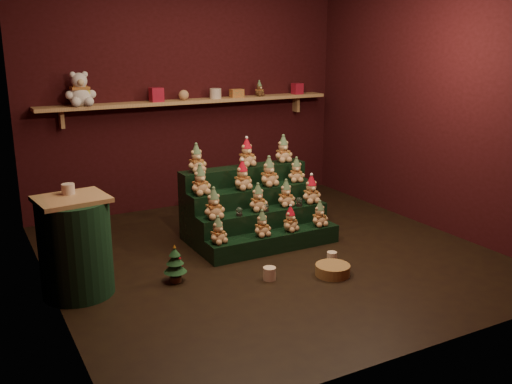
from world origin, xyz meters
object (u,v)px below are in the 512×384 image
side_table (75,247)px  white_bear (79,84)px  mug_right (332,257)px  brown_bear (259,89)px  snow_globe_b (266,208)px  mug_left (269,274)px  snow_globe_a (239,211)px  mini_christmas_tree (175,264)px  snow_globe_c (299,202)px  wicker_basket (333,270)px  riser_tier_front (274,242)px

side_table → white_bear: bearing=67.7°
side_table → white_bear: (0.50, 1.85, 1.14)m
white_bear → mug_right: bearing=-52.2°
mug_right → brown_bear: size_ratio=0.50×
snow_globe_b → mug_left: size_ratio=0.68×
snow_globe_a → white_bear: size_ratio=0.19×
mug_left → mug_right: bearing=6.4°
mug_left → mini_christmas_tree: bearing=154.5°
snow_globe_a → side_table: side_table is taller
snow_globe_c → mini_christmas_tree: bearing=-165.1°
side_table → wicker_basket: (2.05, -0.68, -0.36)m
wicker_basket → brown_bear: size_ratio=1.63×
wicker_basket → snow_globe_b: bearing=99.6°
snow_globe_a → snow_globe_b: size_ratio=1.14×
mini_christmas_tree → white_bear: bearing=97.9°
riser_tier_front → wicker_basket: 0.78m
snow_globe_a → wicker_basket: bearing=-63.9°
mug_right → snow_globe_c: bearing=85.4°
wicker_basket → mug_left: bearing=161.6°
mug_right → white_bear: size_ratio=0.21×
snow_globe_c → mug_left: bearing=-135.9°
side_table → mug_right: 2.30m
mug_left → brown_bear: 2.96m
snow_globe_b → mug_right: (0.34, -0.67, -0.35)m
snow_globe_c → wicker_basket: 1.02m
riser_tier_front → snow_globe_b: (-0.01, 0.16, 0.31)m
wicker_basket → brown_bear: 2.95m
riser_tier_front → wicker_basket: bearing=-78.9°
side_table → mug_right: bearing=-17.7°
riser_tier_front → brown_bear: brown_bear is taller
snow_globe_b → mug_left: 0.91m
riser_tier_front → mug_left: (-0.39, -0.59, -0.03)m
mini_christmas_tree → wicker_basket: (1.27, -0.53, -0.12)m
mug_right → wicker_basket: bearing=-124.4°
mug_right → wicker_basket: 0.32m
snow_globe_c → mug_left: snow_globe_c is taller
snow_globe_a → side_table: size_ratio=0.11×
side_table → mini_christmas_tree: 0.83m
snow_globe_a → mini_christmas_tree: (-0.82, -0.40, -0.24)m
riser_tier_front → snow_globe_a: (-0.30, 0.16, 0.31)m
snow_globe_a → mini_christmas_tree: 0.94m
brown_bear → mini_christmas_tree: bearing=-151.9°
mug_left → white_bear: white_bear is taller
mug_left → snow_globe_a: bearing=83.4°
snow_globe_b → white_bear: size_ratio=0.17×
mug_right → white_bear: (-1.73, 2.27, 1.50)m
snow_globe_a → brown_bear: (1.10, 1.60, 1.01)m
side_table → mug_left: (1.51, -0.50, -0.35)m
riser_tier_front → snow_globe_b: bearing=92.2°
snow_globe_b → mug_left: (-0.38, -0.75, -0.34)m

